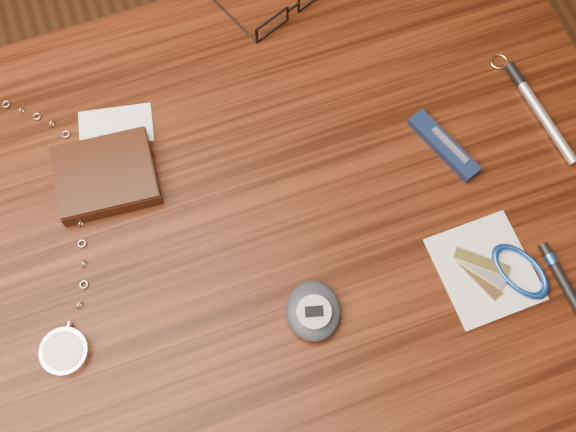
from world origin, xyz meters
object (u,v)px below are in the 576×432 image
Objects in this scene: notepad_keys at (503,270)px; pocket_knife at (444,146)px; pedometer at (313,311)px; wallet_and_card at (106,174)px; silver_pen at (535,105)px; desk at (228,277)px; pocket_watch at (63,337)px; eyeglasses at (289,7)px.

pocket_knife is at bearing 90.20° from notepad_keys.
pedometer reaches higher than pocket_knife.
silver_pen is at bearing -8.97° from wallet_and_card.
pocket_watch reaches higher than desk.
pocket_knife is 0.69× the size of silver_pen.
pocket_knife reaches higher than desk.
silver_pen is (0.51, -0.08, -0.01)m from wallet_and_card.
eyeglasses reaches higher than pocket_watch.
wallet_and_card is 1.46× the size of pocket_knife.
wallet_and_card is 0.46m from notepad_keys.
eyeglasses is 2.01× the size of pedometer.
notepad_keys is (0.21, -0.03, -0.01)m from pedometer.
desk is 0.17m from pedometer.
notepad_keys is at bearing -6.79° from pedometer.
eyeglasses reaches higher than pocket_knife.
eyeglasses is (0.28, 0.15, 0.00)m from wallet_and_card.
desk is 0.43m from silver_pen.
silver_pen is at bearing 6.67° from desk.
eyeglasses reaches higher than notepad_keys.
desk is at bearing 11.28° from pocket_watch.
wallet_and_card is (-0.10, 0.13, 0.11)m from desk.
pocket_knife is at bearing -66.12° from eyeglasses.
notepad_keys is at bearing -75.03° from eyeglasses.
pocket_knife is (0.11, -0.24, -0.01)m from eyeglasses.
eyeglasses is 0.39m from pedometer.
pocket_watch is at bearing -171.88° from silver_pen.
pocket_watch is at bearing -171.38° from pocket_knife.
pedometer reaches higher than wallet_and_card.
wallet_and_card is at bearing 126.36° from pedometer.
eyeglasses is 1.59× the size of pocket_knife.
pocket_watch is 3.15× the size of notepad_keys.
eyeglasses is 0.33m from silver_pen.
wallet_and_card is 0.40m from pocket_knife.
desk is at bearing -122.93° from eyeglasses.
eyeglasses is 0.27m from pocket_knife.
pocket_watch is 0.48m from pocket_knife.
desk is at bearing -53.10° from wallet_and_card.
pedometer reaches higher than desk.
pocket_knife is at bearing -13.81° from wallet_and_card.
silver_pen is at bearing 8.12° from pocket_watch.
notepad_keys is 0.16m from pocket_knife.
pocket_watch is at bearing -118.65° from wallet_and_card.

